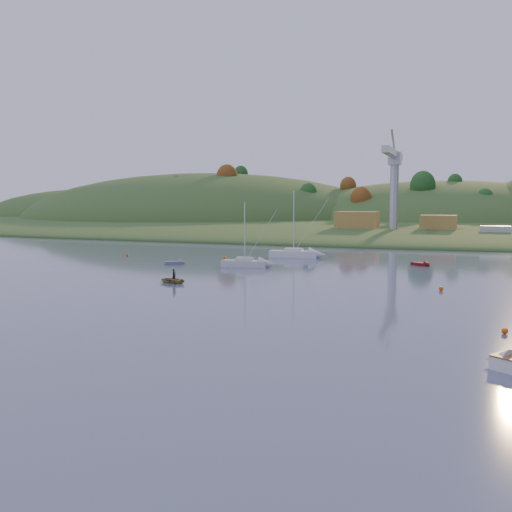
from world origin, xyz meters
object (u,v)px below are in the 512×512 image
(canoe, at_px, (174,280))
(red_tender, at_px, (423,264))
(grey_dinghy, at_px, (178,263))
(sailboat_far, at_px, (245,262))
(sailboat_near, at_px, (294,253))

(canoe, distance_m, red_tender, 40.94)
(grey_dinghy, bearing_deg, sailboat_far, -24.42)
(sailboat_near, xyz_separation_m, grey_dinghy, (-14.21, -17.22, -0.51))
(sailboat_near, relative_size, red_tender, 3.57)
(canoe, height_order, grey_dinghy, grey_dinghy)
(sailboat_near, distance_m, red_tender, 23.63)
(canoe, bearing_deg, sailboat_far, 8.01)
(sailboat_near, bearing_deg, canoe, -103.95)
(sailboat_far, height_order, grey_dinghy, sailboat_far)
(canoe, distance_m, grey_dinghy, 20.88)
(sailboat_near, bearing_deg, sailboat_far, -106.59)
(sailboat_far, bearing_deg, red_tender, 18.82)
(grey_dinghy, bearing_deg, canoe, -91.37)
(red_tender, bearing_deg, canoe, -101.66)
(sailboat_near, relative_size, canoe, 3.41)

